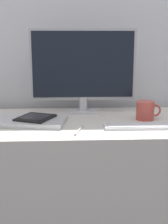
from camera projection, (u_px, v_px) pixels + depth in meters
wall_back at (71, 22)px, 1.73m from camera, size 3.60×0.05×2.40m
desk at (73, 192)px, 1.55m from camera, size 1.17×0.59×0.73m
monitor at (83, 68)px, 1.59m from camera, size 0.54×0.11×0.43m
keyboard at (141, 126)px, 1.36m from camera, size 0.32×0.10×0.01m
laptop at (30, 121)px, 1.43m from camera, size 0.35×0.27×0.02m
ereader at (35, 118)px, 1.43m from camera, size 0.19×0.20×0.01m
coffee_mug at (146, 111)px, 1.48m from camera, size 0.12×0.09×0.09m
pen at (79, 130)px, 1.30m from camera, size 0.04×0.14×0.01m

